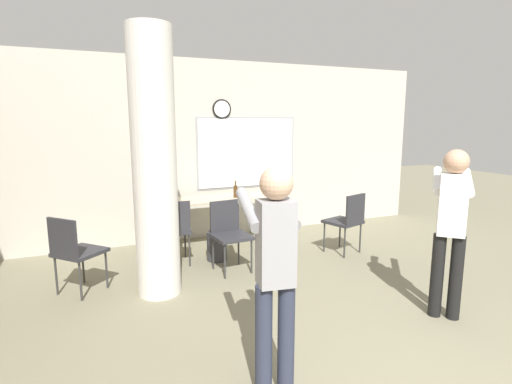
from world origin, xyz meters
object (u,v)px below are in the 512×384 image
object	(u,v)px
folding_table	(219,201)
bottle_on_table	(236,191)
chair_table_front	(229,230)
chair_mid_room	(347,219)
person_playing_side	(451,220)
person_playing_front	(274,264)
chair_table_left	(174,227)
chair_near_pillar	(74,249)

from	to	relation	value
folding_table	bottle_on_table	bearing A→B (deg)	-20.57
chair_table_front	chair_mid_room	bearing A→B (deg)	-1.81
bottle_on_table	person_playing_side	size ratio (longest dim) A/B	0.16
bottle_on_table	person_playing_front	xyz separation A→B (m)	(-0.91, -3.23, 0.09)
chair_mid_room	person_playing_front	bearing A→B (deg)	-134.41
chair_mid_room	person_playing_front	size ratio (longest dim) A/B	0.55
chair_table_left	chair_near_pillar	distance (m)	1.25
bottle_on_table	person_playing_side	xyz separation A→B (m)	(1.08, -2.87, 0.11)
chair_near_pillar	person_playing_side	size ratio (longest dim) A/B	0.54
bottle_on_table	chair_near_pillar	size ratio (longest dim) A/B	0.29
chair_table_left	chair_mid_room	bearing A→B (deg)	-11.67
chair_table_left	person_playing_side	xyz separation A→B (m)	(2.11, -2.40, 0.44)
chair_table_front	chair_near_pillar	size ratio (longest dim) A/B	1.00
folding_table	chair_table_left	world-z (taller)	chair_table_left
folding_table	chair_table_left	bearing A→B (deg)	-144.98
bottle_on_table	folding_table	bearing A→B (deg)	159.43
bottle_on_table	chair_table_left	bearing A→B (deg)	-155.13
folding_table	person_playing_front	size ratio (longest dim) A/B	1.07
chair_near_pillar	person_playing_side	distance (m)	3.82
chair_table_front	chair_mid_room	distance (m)	1.73
bottle_on_table	person_playing_side	bearing A→B (deg)	-69.35
person_playing_front	person_playing_side	bearing A→B (deg)	10.14
chair_table_left	chair_mid_room	distance (m)	2.39
chair_table_left	chair_mid_room	xyz separation A→B (m)	(2.34, -0.48, 0.00)
folding_table	bottle_on_table	distance (m)	0.28
chair_mid_room	chair_table_front	bearing A→B (deg)	178.19
chair_mid_room	person_playing_front	world-z (taller)	person_playing_front
bottle_on_table	person_playing_front	world-z (taller)	person_playing_front
bottle_on_table	chair_table_left	xyz separation A→B (m)	(-1.03, -0.48, -0.33)
chair_table_front	person_playing_side	bearing A→B (deg)	-52.70
chair_mid_room	person_playing_side	size ratio (longest dim) A/B	0.54
folding_table	person_playing_front	bearing A→B (deg)	-101.59
folding_table	bottle_on_table	world-z (taller)	bottle_on_table
bottle_on_table	chair_mid_room	distance (m)	1.66
person_playing_side	chair_table_front	bearing A→B (deg)	127.30
bottle_on_table	chair_near_pillar	distance (m)	2.41
chair_table_left	person_playing_side	size ratio (longest dim) A/B	0.54
person_playing_front	person_playing_side	distance (m)	2.02
person_playing_front	chair_table_left	bearing A→B (deg)	92.53
chair_near_pillar	person_playing_front	distance (m)	2.65
chair_near_pillar	chair_mid_room	distance (m)	3.50
chair_table_front	person_playing_front	world-z (taller)	person_playing_front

